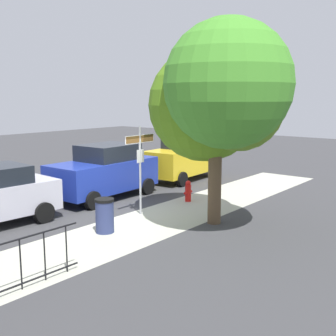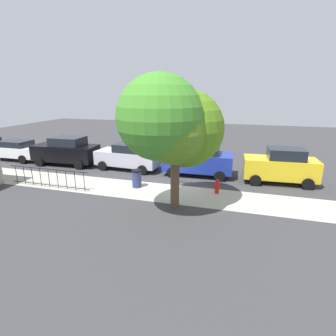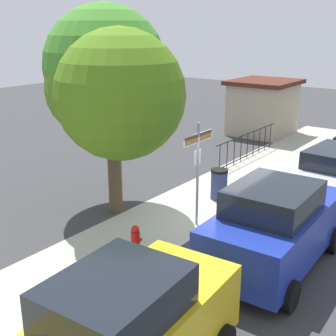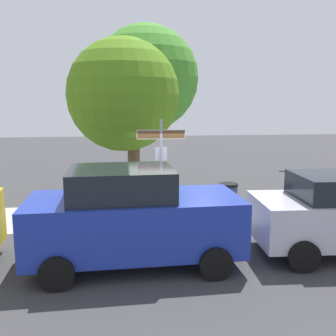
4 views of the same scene
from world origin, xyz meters
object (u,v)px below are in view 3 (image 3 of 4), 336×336
object	(u,v)px
car_blue	(275,226)
fire_hydrant	(135,241)
car_yellow	(126,336)
street_sign	(198,157)
shade_tree	(109,82)
utility_shed	(263,107)
trash_bin	(219,184)

from	to	relation	value
car_blue	fire_hydrant	distance (m)	3.27
car_yellow	car_blue	distance (m)	4.80
street_sign	shade_tree	size ratio (longest dim) A/B	0.49
street_sign	car_blue	bearing A→B (deg)	-108.22
shade_tree	car_yellow	bearing A→B (deg)	-134.96
car_yellow	utility_shed	bearing A→B (deg)	15.88
street_sign	shade_tree	bearing A→B (deg)	102.90
car_yellow	utility_shed	world-z (taller)	utility_shed
street_sign	fire_hydrant	size ratio (longest dim) A/B	3.70
utility_shed	trash_bin	distance (m)	9.67
shade_tree	trash_bin	xyz separation A→B (m)	(2.64, -2.09, -3.31)
trash_bin	car_blue	bearing A→B (deg)	-132.83
shade_tree	utility_shed	size ratio (longest dim) A/B	1.77
car_yellow	utility_shed	size ratio (longest dim) A/B	1.23
car_yellow	car_blue	world-z (taller)	car_yellow
fire_hydrant	trash_bin	world-z (taller)	trash_bin
shade_tree	car_yellow	size ratio (longest dim) A/B	1.44
car_yellow	fire_hydrant	xyz separation A→B (m)	(3.31, 2.69, -0.64)
car_yellow	trash_bin	world-z (taller)	car_yellow
fire_hydrant	trash_bin	bearing A→B (deg)	3.90
street_sign	car_blue	size ratio (longest dim) A/B	0.67
utility_shed	fire_hydrant	bearing A→B (deg)	-166.74
car_blue	fire_hydrant	xyz separation A→B (m)	(-1.49, 2.84, -0.62)
car_yellow	fire_hydrant	distance (m)	4.31
car_yellow	trash_bin	distance (m)	8.29
shade_tree	car_blue	distance (m)	5.94
shade_tree	street_sign	bearing A→B (deg)	-77.10
car_blue	fire_hydrant	size ratio (longest dim) A/B	5.54
car_yellow	trash_bin	bearing A→B (deg)	17.84
fire_hydrant	street_sign	bearing A→B (deg)	-4.80
utility_shed	fire_hydrant	distance (m)	13.99
utility_shed	car_blue	bearing A→B (deg)	-153.45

